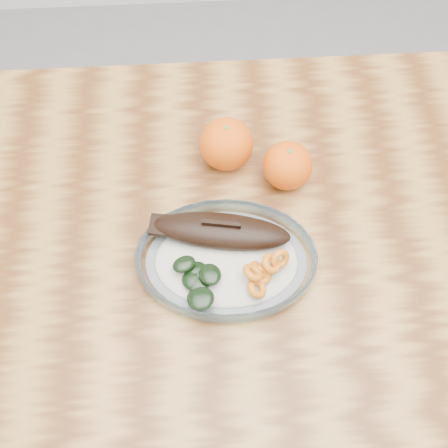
# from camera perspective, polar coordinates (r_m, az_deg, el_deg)

# --- Properties ---
(ground) EXTENTS (3.00, 3.00, 0.00)m
(ground) POSITION_cam_1_polar(r_m,az_deg,el_deg) (1.60, 2.83, -14.27)
(ground) COLOR slate
(ground) RESTS_ON ground
(dining_table) EXTENTS (1.20, 0.80, 0.75)m
(dining_table) POSITION_cam_1_polar(r_m,az_deg,el_deg) (0.99, 4.46, -4.42)
(dining_table) COLOR #5B3215
(dining_table) RESTS_ON ground
(plated_meal) EXTENTS (0.53, 0.53, 0.08)m
(plated_meal) POSITION_cam_1_polar(r_m,az_deg,el_deg) (0.86, 0.21, -3.44)
(plated_meal) COLOR white
(plated_meal) RESTS_ON dining_table
(orange_left) EXTENTS (0.09, 0.09, 0.09)m
(orange_left) POSITION_cam_1_polar(r_m,az_deg,el_deg) (0.95, 0.25, 8.12)
(orange_left) COLOR #EC3904
(orange_left) RESTS_ON dining_table
(orange_right) EXTENTS (0.08, 0.08, 0.08)m
(orange_right) POSITION_cam_1_polar(r_m,az_deg,el_deg) (0.93, 6.47, 5.91)
(orange_right) COLOR #EC3904
(orange_right) RESTS_ON dining_table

